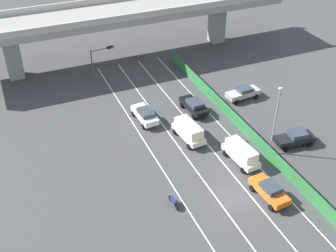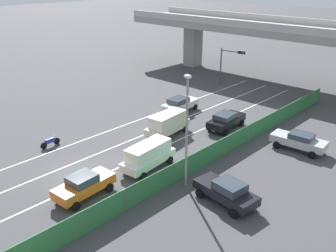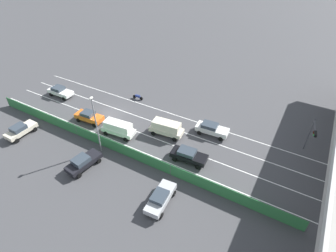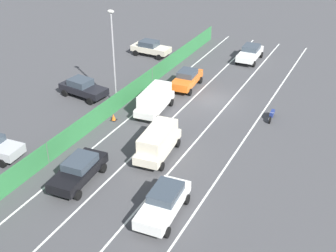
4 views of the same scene
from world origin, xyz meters
TOP-DOWN VIEW (x-y plane):
  - ground_plane at (0.00, 0.00)m, footprint 300.00×300.00m
  - lane_line_left_edge at (-4.82, 6.83)m, footprint 0.14×49.66m
  - lane_line_mid_left at (-1.61, 6.83)m, footprint 0.14×49.66m
  - lane_line_mid_right at (1.61, 6.83)m, footprint 0.14×49.66m
  - lane_line_right_edge at (4.82, 6.83)m, footprint 0.14×49.66m
  - elevated_overpass at (0.00, 33.66)m, footprint 51.03×8.69m
  - green_fence at (6.43, 6.83)m, footprint 0.10×45.76m
  - car_van_cream at (0.03, 10.17)m, footprint 2.43×4.93m
  - car_van_white at (3.43, 4.31)m, footprint 2.31×4.96m
  - car_taxi_orange at (3.09, -1.51)m, footprint 2.20×4.48m
  - car_sedan_black at (3.18, 15.20)m, footprint 2.30×4.72m
  - car_hatchback_white at (-3.25, 15.65)m, footprint 2.26×4.70m
  - motorcycle at (-5.82, 1.16)m, footprint 0.60×1.95m
  - parked_sedan_dark at (10.67, 4.53)m, footprint 4.70×2.47m
  - parked_wagon_silver at (10.58, 15.54)m, footprint 4.75×2.23m
  - traffic_light at (-5.27, 27.80)m, footprint 3.43×0.70m
  - street_lamp at (7.26, 4.35)m, footprint 0.60×0.36m
  - traffic_cone at (5.78, 7.11)m, footprint 0.47×0.47m

SIDE VIEW (x-z plane):
  - ground_plane at x=0.00m, z-range 0.00..0.00m
  - lane_line_left_edge at x=-4.82m, z-range 0.00..0.01m
  - lane_line_mid_left at x=-1.61m, z-range 0.00..0.01m
  - lane_line_mid_right at x=1.61m, z-range 0.00..0.01m
  - lane_line_right_edge at x=4.82m, z-range 0.00..0.01m
  - traffic_cone at x=5.78m, z-range -0.02..0.54m
  - motorcycle at x=-5.82m, z-range -0.01..0.93m
  - green_fence at x=6.43m, z-range 0.00..1.65m
  - parked_wagon_silver at x=10.58m, z-range 0.09..1.68m
  - parked_sedan_dark at x=10.67m, z-range 0.07..1.75m
  - car_sedan_black at x=3.18m, z-range 0.10..1.74m
  - car_taxi_orange at x=3.09m, z-range 0.08..1.77m
  - car_hatchback_white at x=-3.25m, z-range 0.10..1.78m
  - car_van_white at x=3.43m, z-range 0.15..2.26m
  - car_van_cream at x=0.03m, z-range 0.15..2.30m
  - traffic_light at x=-5.27m, z-range 1.08..6.08m
  - street_lamp at x=7.26m, z-range 0.79..9.09m
  - elevated_overpass at x=0.00m, z-range 2.45..10.95m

